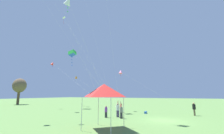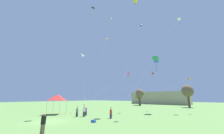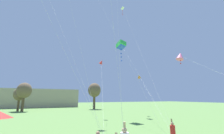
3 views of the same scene
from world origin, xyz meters
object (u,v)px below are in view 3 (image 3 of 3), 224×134
Objects in this scene: kite_orange_diamond_3 at (139,77)px; kite_green_box_0 at (121,45)px; person_red_shirt at (173,132)px; kite_white_delta_10 at (122,9)px; kite_red_diamond_5 at (101,62)px; kite_pink_diamond_8 at (180,56)px.

kite_green_box_0 is at bearing -150.60° from kite_orange_diamond_3.
person_red_shirt is 0.07× the size of kite_white_delta_10.
kite_green_box_0 is 0.81× the size of kite_orange_diamond_3.
kite_red_diamond_5 is 18.49m from kite_white_delta_10.
kite_green_box_0 is 5.06m from kite_red_diamond_5.
kite_orange_diamond_3 is 0.89× the size of kite_red_diamond_5.
kite_white_delta_10 is at bearing 75.82° from kite_pink_diamond_8.
kite_red_diamond_5 reaches higher than person_red_shirt.
person_red_shirt is 19.67m from kite_red_diamond_5.
person_red_shirt is 7.23m from kite_pink_diamond_8.
kite_green_box_0 reaches higher than person_red_shirt.
kite_green_box_0 is 0.55× the size of kite_white_delta_10.
kite_orange_diamond_3 is (6.05, 3.41, -4.97)m from kite_green_box_0.
kite_white_delta_10 is at bearing 101.15° from kite_orange_diamond_3.
kite_green_box_0 is at bearing -55.85° from kite_red_diamond_5.
kite_orange_diamond_3 is 17.22m from kite_pink_diamond_8.
kite_pink_diamond_8 is at bearing -91.05° from kite_green_box_0.
kite_pink_diamond_8 is (2.20, -16.21, -2.72)m from kite_red_diamond_5.
kite_orange_diamond_3 is at bearing 29.40° from kite_green_box_0.
kite_pink_diamond_8 is (2.92, 1.15, 6.51)m from person_red_shirt.
kite_white_delta_10 is (8.22, 22.15, 25.44)m from person_red_shirt.
kite_green_box_0 is at bearing 88.95° from kite_pink_diamond_8.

